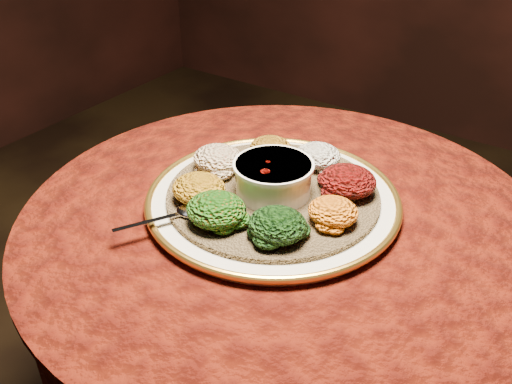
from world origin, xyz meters
The scene contains 13 objects.
table centered at (0.00, 0.00, 0.55)m, with size 0.96×0.96×0.73m.
platter centered at (-0.03, 0.01, 0.75)m, with size 0.52×0.52×0.02m.
injera centered at (-0.03, 0.01, 0.76)m, with size 0.39×0.39×0.01m, color olive.
stew_bowl centered at (-0.03, 0.01, 0.80)m, with size 0.15×0.15×0.06m.
spoon centered at (-0.12, -0.14, 0.77)m, with size 0.09×0.13×0.01m.
portion_ayib centered at (-0.01, 0.14, 0.78)m, with size 0.09×0.09×0.04m, color beige.
portion_kitfo centered at (0.08, 0.08, 0.79)m, with size 0.10×0.10×0.05m, color black.
portion_tikil centered at (0.10, -0.01, 0.78)m, with size 0.09×0.08×0.04m, color #C67110.
portion_gomen centered at (0.05, -0.10, 0.79)m, with size 0.10×0.09×0.05m, color black.
portion_mixveg centered at (-0.06, -0.12, 0.79)m, with size 0.10×0.10×0.05m, color #9B3E0A.
portion_kik centered at (-0.12, -0.08, 0.79)m, with size 0.10×0.09×0.05m, color #A1650E.
portion_timatim centered at (-0.16, 0.02, 0.79)m, with size 0.10×0.09×0.05m, color maroon.
portion_shiro centered at (-0.11, 0.12, 0.78)m, with size 0.09×0.08×0.04m, color #9C6412.
Camera 1 is at (0.44, -0.74, 1.32)m, focal length 40.00 mm.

